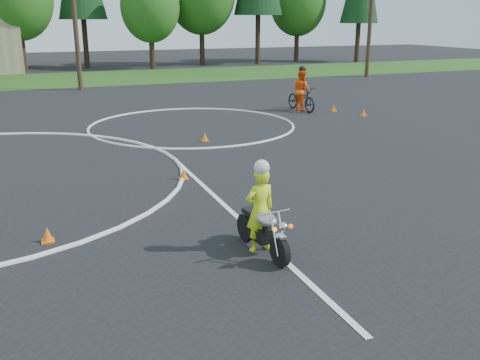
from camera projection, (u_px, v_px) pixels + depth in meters
name	position (u px, v px, depth m)	size (l,w,h in m)	color
course_markings	(39.00, 161.00, 15.87)	(19.05, 19.05, 0.12)	silver
primary_motorcycle	(263.00, 230.00, 9.58)	(0.62, 1.78, 0.93)	black
rider_primary_grp	(260.00, 207.00, 9.59)	(0.61, 0.43, 1.73)	#CCEA18
rider_second_grp	(302.00, 95.00, 24.37)	(0.94, 2.18, 2.03)	black
traffic_cones	(169.00, 158.00, 15.75)	(20.60, 12.87, 0.30)	#FF660D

